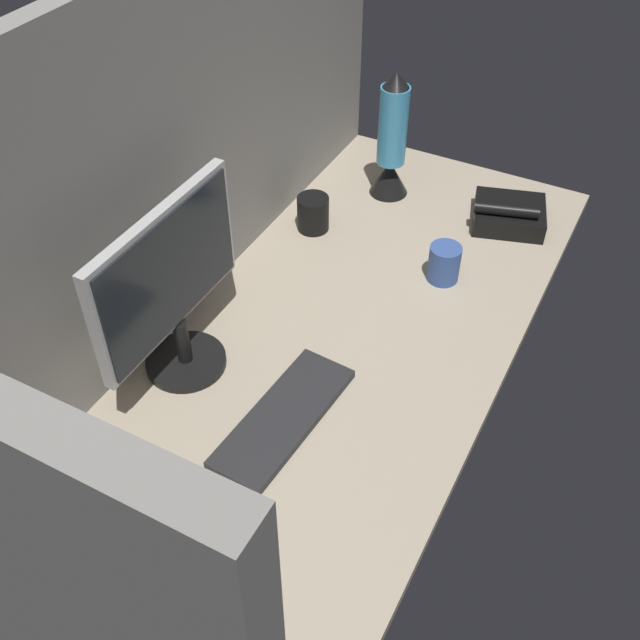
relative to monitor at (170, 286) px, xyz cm
name	(u,v)px	position (x,y,z in cm)	size (l,w,h in cm)	color
ground_plane	(326,347)	(20.80, -25.13, -24.30)	(180.00, 80.00, 3.00)	tan
cubicle_wall_back	(171,155)	(20.80, 12.37, 16.33)	(180.00, 5.00, 78.25)	gray
monitor	(170,286)	(0.00, 0.00, 0.00)	(43.47, 18.00, 40.93)	black
keyboard	(284,417)	(-3.78, -28.08, -21.80)	(37.00, 13.00, 2.00)	#262628
mouse	(195,519)	(-32.78, -26.03, -21.10)	(5.60, 9.60, 3.40)	black
mug_black_travel	(313,213)	(58.85, -1.39, -17.89)	(8.69, 8.69, 9.82)	black
mug_ceramic_blue	(444,263)	(55.41, -40.63, -17.89)	(11.49, 8.04, 9.77)	#38569E
lava_lamp	(392,145)	(84.93, -12.38, -7.43)	(11.19, 11.19, 36.63)	black
desk_phone	(509,214)	(85.76, -48.07, -19.61)	(21.81, 23.14, 8.80)	black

